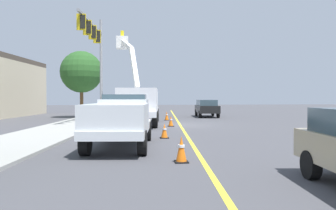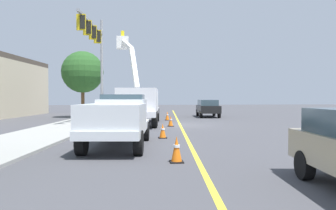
{
  "view_description": "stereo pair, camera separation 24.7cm",
  "coord_description": "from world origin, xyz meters",
  "px_view_note": "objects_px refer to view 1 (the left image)",
  "views": [
    {
      "loc": [
        -22.07,
        3.52,
        1.94
      ],
      "look_at": [
        0.06,
        0.84,
        1.4
      ],
      "focal_mm": 34.15,
      "sensor_mm": 36.0,
      "label": 1
    },
    {
      "loc": [
        -22.1,
        3.27,
        1.94
      ],
      "look_at": [
        0.06,
        0.84,
        1.4
      ],
      "focal_mm": 34.15,
      "sensor_mm": 36.0,
      "label": 2
    }
  ],
  "objects_px": {
    "traffic_cone_mid_front": "(164,131)",
    "traffic_signal_mast": "(95,46)",
    "traffic_cone_mid_rear": "(171,121)",
    "traffic_cone_leading": "(181,149)",
    "utility_bucket_truck": "(140,102)",
    "service_pickup_truck": "(121,118)",
    "passing_minivan": "(207,107)",
    "traffic_cone_trailing": "(167,116)"
  },
  "relations": [
    {
      "from": "service_pickup_truck",
      "to": "traffic_cone_leading",
      "type": "relative_size",
      "value": 7.34
    },
    {
      "from": "utility_bucket_truck",
      "to": "traffic_cone_leading",
      "type": "bearing_deg",
      "value": -176.77
    },
    {
      "from": "service_pickup_truck",
      "to": "traffic_cone_mid_rear",
      "type": "height_order",
      "value": "service_pickup_truck"
    },
    {
      "from": "traffic_cone_mid_front",
      "to": "traffic_signal_mast",
      "type": "bearing_deg",
      "value": 24.32
    },
    {
      "from": "traffic_cone_mid_rear",
      "to": "traffic_cone_leading",
      "type": "bearing_deg",
      "value": 174.13
    },
    {
      "from": "traffic_cone_leading",
      "to": "traffic_cone_mid_rear",
      "type": "bearing_deg",
      "value": -5.87
    },
    {
      "from": "utility_bucket_truck",
      "to": "traffic_cone_mid_front",
      "type": "bearing_deg",
      "value": -173.78
    },
    {
      "from": "utility_bucket_truck",
      "to": "traffic_cone_mid_front",
      "type": "distance_m",
      "value": 8.33
    },
    {
      "from": "traffic_cone_mid_front",
      "to": "traffic_signal_mast",
      "type": "distance_m",
      "value": 11.43
    },
    {
      "from": "passing_minivan",
      "to": "traffic_cone_trailing",
      "type": "bearing_deg",
      "value": 133.66
    },
    {
      "from": "utility_bucket_truck",
      "to": "traffic_cone_mid_front",
      "type": "xyz_separation_m",
      "value": [
        -8.19,
        -0.89,
        -1.27
      ]
    },
    {
      "from": "traffic_cone_leading",
      "to": "traffic_cone_mid_front",
      "type": "xyz_separation_m",
      "value": [
        5.65,
        -0.11,
        -0.04
      ]
    },
    {
      "from": "traffic_cone_leading",
      "to": "traffic_signal_mast",
      "type": "xyz_separation_m",
      "value": [
        14.82,
        4.04,
        5.37
      ]
    },
    {
      "from": "traffic_cone_leading",
      "to": "traffic_cone_mid_rear",
      "type": "relative_size",
      "value": 1.09
    },
    {
      "from": "service_pickup_truck",
      "to": "traffic_signal_mast",
      "type": "height_order",
      "value": "traffic_signal_mast"
    },
    {
      "from": "traffic_cone_leading",
      "to": "traffic_cone_mid_front",
      "type": "distance_m",
      "value": 5.65
    },
    {
      "from": "passing_minivan",
      "to": "traffic_cone_leading",
      "type": "height_order",
      "value": "passing_minivan"
    },
    {
      "from": "passing_minivan",
      "to": "traffic_cone_trailing",
      "type": "xyz_separation_m",
      "value": [
        -4.29,
        4.49,
        -0.6
      ]
    },
    {
      "from": "traffic_cone_trailing",
      "to": "traffic_signal_mast",
      "type": "relative_size",
      "value": 0.09
    },
    {
      "from": "utility_bucket_truck",
      "to": "passing_minivan",
      "type": "distance_m",
      "value": 10.4
    },
    {
      "from": "service_pickup_truck",
      "to": "traffic_cone_trailing",
      "type": "xyz_separation_m",
      "value": [
        14.16,
        -3.45,
        -0.75
      ]
    },
    {
      "from": "service_pickup_truck",
      "to": "traffic_cone_mid_front",
      "type": "xyz_separation_m",
      "value": [
        2.47,
        -1.97,
        -0.77
      ]
    },
    {
      "from": "utility_bucket_truck",
      "to": "service_pickup_truck",
      "type": "relative_size",
      "value": 1.45
    },
    {
      "from": "traffic_cone_trailing",
      "to": "service_pickup_truck",
      "type": "bearing_deg",
      "value": 166.32
    },
    {
      "from": "passing_minivan",
      "to": "traffic_cone_mid_rear",
      "type": "relative_size",
      "value": 6.84
    },
    {
      "from": "traffic_cone_trailing",
      "to": "utility_bucket_truck",
      "type": "bearing_deg",
      "value": 145.95
    },
    {
      "from": "traffic_signal_mast",
      "to": "traffic_cone_trailing",
      "type": "bearing_deg",
      "value": -65.93
    },
    {
      "from": "traffic_cone_leading",
      "to": "traffic_cone_trailing",
      "type": "bearing_deg",
      "value": -5.23
    },
    {
      "from": "utility_bucket_truck",
      "to": "traffic_cone_leading",
      "type": "height_order",
      "value": "utility_bucket_truck"
    },
    {
      "from": "traffic_cone_leading",
      "to": "traffic_cone_trailing",
      "type": "relative_size",
      "value": 1.04
    },
    {
      "from": "traffic_cone_trailing",
      "to": "traffic_signal_mast",
      "type": "bearing_deg",
      "value": 114.07
    },
    {
      "from": "passing_minivan",
      "to": "traffic_signal_mast",
      "type": "height_order",
      "value": "traffic_signal_mast"
    },
    {
      "from": "service_pickup_truck",
      "to": "traffic_signal_mast",
      "type": "bearing_deg",
      "value": 10.59
    },
    {
      "from": "service_pickup_truck",
      "to": "traffic_signal_mast",
      "type": "distance_m",
      "value": 12.72
    },
    {
      "from": "traffic_cone_mid_front",
      "to": "utility_bucket_truck",
      "type": "bearing_deg",
      "value": 6.22
    },
    {
      "from": "traffic_cone_mid_rear",
      "to": "service_pickup_truck",
      "type": "bearing_deg",
      "value": 160.23
    },
    {
      "from": "traffic_cone_mid_rear",
      "to": "traffic_cone_trailing",
      "type": "distance_m",
      "value": 5.65
    },
    {
      "from": "service_pickup_truck",
      "to": "passing_minivan",
      "type": "distance_m",
      "value": 20.08
    },
    {
      "from": "traffic_cone_mid_rear",
      "to": "traffic_cone_trailing",
      "type": "xyz_separation_m",
      "value": [
        5.64,
        -0.38,
        0.01
      ]
    },
    {
      "from": "service_pickup_truck",
      "to": "passing_minivan",
      "type": "relative_size",
      "value": 1.16
    },
    {
      "from": "traffic_cone_leading",
      "to": "traffic_signal_mast",
      "type": "relative_size",
      "value": 0.1
    },
    {
      "from": "utility_bucket_truck",
      "to": "traffic_signal_mast",
      "type": "relative_size",
      "value": 1.02
    }
  ]
}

